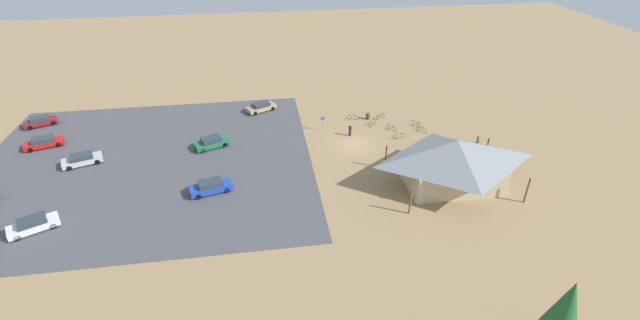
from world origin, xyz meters
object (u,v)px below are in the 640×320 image
(bicycle_blue_yard_left, at_px, (416,124))
(bicycle_teal_lone_west, at_px, (353,117))
(lot_sign, at_px, (323,122))
(car_maroon_near_entry, at_px, (41,121))
(bicycle_purple_near_porch, at_px, (380,116))
(car_blue_second_row, at_px, (211,187))
(bicycle_white_edge_south, at_px, (372,123))
(car_red_by_curb, at_px, (44,142))
(trash_bin, at_px, (368,116))
(pine_far_east, at_px, (566,308))
(bicycle_green_yard_front, at_px, (391,127))
(bicycle_silver_by_bin, at_px, (421,129))
(car_silver_back_corner, at_px, (82,159))
(car_tan_far_end, at_px, (261,107))
(car_green_aisle_side, at_px, (211,142))
(visitor_by_pavilion, at_px, (350,130))
(bike_pavilion, at_px, (455,159))
(bicycle_yellow_mid_cluster, at_px, (399,136))
(visitor_crossing_yard, at_px, (478,141))
(car_white_inner_stall, at_px, (33,225))

(bicycle_blue_yard_left, height_order, bicycle_teal_lone_west, bicycle_teal_lone_west)
(lot_sign, bearing_deg, car_maroon_near_entry, -10.84)
(bicycle_purple_near_porch, xyz_separation_m, car_blue_second_row, (23.50, 15.58, 0.42))
(bicycle_white_edge_south, distance_m, car_blue_second_row, 25.59)
(bicycle_teal_lone_west, bearing_deg, bicycle_purple_near_porch, 176.42)
(car_blue_second_row, bearing_deg, bicycle_teal_lone_west, -140.70)
(bicycle_teal_lone_west, xyz_separation_m, car_blue_second_row, (19.36, 15.84, 0.38))
(car_red_by_curb, bearing_deg, car_maroon_near_entry, -67.02)
(lot_sign, bearing_deg, trash_bin, -159.16)
(pine_far_east, height_order, bicycle_blue_yard_left, pine_far_east)
(bicycle_green_yard_front, xyz_separation_m, bicycle_silver_by_bin, (-3.95, 1.13, -0.00))
(car_red_by_curb, bearing_deg, car_silver_back_corner, 139.48)
(car_tan_far_end, xyz_separation_m, car_green_aisle_side, (6.78, 10.39, 0.03))
(visitor_by_pavilion, bearing_deg, car_tan_far_end, -40.20)
(car_maroon_near_entry, xyz_separation_m, visitor_by_pavilion, (-42.87, 9.59, 0.18))
(pine_far_east, relative_size, bicycle_purple_near_porch, 4.88)
(bike_pavilion, bearing_deg, bicycle_yellow_mid_cluster, -78.14)
(bicycle_green_yard_front, bearing_deg, car_maroon_near_entry, -10.12)
(car_silver_back_corner, bearing_deg, car_blue_second_row, 152.01)
(bike_pavilion, xyz_separation_m, visitor_crossing_yard, (-6.77, -7.49, -2.29))
(bicycle_blue_yard_left, height_order, bicycle_white_edge_south, bicycle_blue_yard_left)
(bicycle_white_edge_south, distance_m, visitor_by_pavilion, 4.65)
(car_red_by_curb, relative_size, visitor_crossing_yard, 2.68)
(bicycle_purple_near_porch, distance_m, bicycle_silver_by_bin, 6.69)
(lot_sign, bearing_deg, car_tan_far_end, -43.55)
(bike_pavilion, relative_size, car_silver_back_corner, 2.70)
(bicycle_purple_near_porch, relative_size, bicycle_yellow_mid_cluster, 0.88)
(car_tan_far_end, height_order, visitor_crossing_yard, visitor_crossing_yard)
(trash_bin, distance_m, car_silver_back_corner, 38.13)
(bicycle_silver_by_bin, bearing_deg, bicycle_yellow_mid_cluster, 22.32)
(bicycle_teal_lone_west, distance_m, bicycle_green_yard_front, 6.21)
(car_silver_back_corner, bearing_deg, bicycle_yellow_mid_cluster, -178.99)
(pine_far_east, relative_size, car_tan_far_end, 1.58)
(trash_bin, distance_m, bicycle_teal_lone_west, 2.25)
(bicycle_green_yard_front, distance_m, bicycle_silver_by_bin, 4.11)
(lot_sign, xyz_separation_m, bicycle_purple_near_porch, (-9.03, -2.64, -1.06))
(pine_far_east, bearing_deg, car_silver_back_corner, -38.94)
(car_red_by_curb, bearing_deg, visitor_by_pavilion, 175.90)
(pine_far_east, relative_size, car_maroon_near_entry, 1.63)
(lot_sign, bearing_deg, car_blue_second_row, 41.81)
(bicycle_silver_by_bin, bearing_deg, bicycle_white_edge_south, -24.86)
(car_tan_far_end, distance_m, car_red_by_curb, 29.18)
(bicycle_purple_near_porch, height_order, bicycle_yellow_mid_cluster, bicycle_yellow_mid_cluster)
(trash_bin, xyz_separation_m, car_red_by_curb, (43.69, 1.90, 0.27))
(bicycle_yellow_mid_cluster, relative_size, car_maroon_near_entry, 0.38)
(car_green_aisle_side, bearing_deg, bicycle_teal_lone_west, -164.65)
(car_maroon_near_entry, bearing_deg, car_white_inner_stall, 108.62)
(bicycle_blue_yard_left, relative_size, car_green_aisle_side, 0.34)
(bicycle_white_edge_south, xyz_separation_m, car_red_by_curb, (43.82, -0.25, 0.32))
(lot_sign, height_order, bicycle_purple_near_porch, lot_sign)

